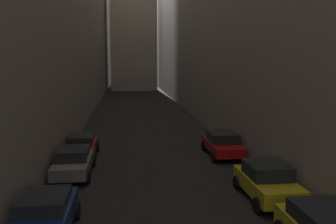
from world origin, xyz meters
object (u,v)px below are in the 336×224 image
Objects in this scene: parked_car_left_third at (73,161)px; parked_car_left_far at (82,145)px; parked_car_right_far at (223,144)px; parked_car_left_second at (44,215)px; parked_car_right_third at (267,181)px.

parked_car_left_third is 3.56m from parked_car_left_far.
parked_car_left_third and parked_car_right_far have the same top height.
parked_car_right_far is at bearing -93.67° from parked_car_left_far.
parked_car_right_third is at bearing -74.22° from parked_car_left_second.
parked_car_left_far is at bearing 0.00° from parked_car_left_third.
parked_car_right_third is 7.33m from parked_car_right_far.
parked_car_right_third is 0.95× the size of parked_car_right_far.
parked_car_left_second is 1.00× the size of parked_car_right_far.
parked_car_left_second reaches higher than parked_car_left_third.
parked_car_left_third is 1.09× the size of parked_car_right_third.
parked_car_left_second is 6.82m from parked_car_left_third.
parked_car_right_third is (8.80, 2.49, 0.01)m from parked_car_left_second.
parked_car_left_second is 1.05× the size of parked_car_right_third.
parked_car_left_third is 9.81m from parked_car_right_third.
parked_car_left_far is at bearing 48.11° from parked_car_right_third.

